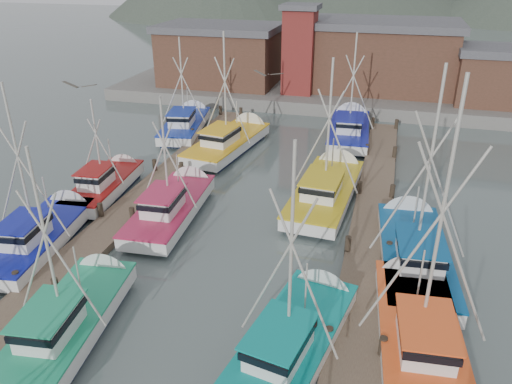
% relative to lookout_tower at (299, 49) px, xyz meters
% --- Properties ---
extents(ground, '(260.00, 260.00, 0.00)m').
position_rel_lookout_tower_xyz_m(ground, '(2.00, -33.00, -5.55)').
color(ground, '#465451').
rests_on(ground, ground).
extents(dock_left, '(2.30, 46.00, 1.50)m').
position_rel_lookout_tower_xyz_m(dock_left, '(-5.00, -28.96, -5.34)').
color(dock_left, brown).
rests_on(dock_left, ground).
extents(dock_right, '(2.30, 46.00, 1.50)m').
position_rel_lookout_tower_xyz_m(dock_right, '(9.00, -28.96, -5.34)').
color(dock_right, brown).
rests_on(dock_right, ground).
extents(quay, '(44.00, 16.00, 1.20)m').
position_rel_lookout_tower_xyz_m(quay, '(2.00, 4.00, -4.95)').
color(quay, slate).
rests_on(quay, ground).
extents(shed_left, '(12.72, 8.48, 6.20)m').
position_rel_lookout_tower_xyz_m(shed_left, '(-9.00, 2.00, -1.21)').
color(shed_left, brown).
rests_on(shed_left, quay).
extents(shed_center, '(14.84, 9.54, 6.90)m').
position_rel_lookout_tower_xyz_m(shed_center, '(8.00, 4.00, -0.86)').
color(shed_center, brown).
rests_on(shed_center, quay).
extents(shed_right, '(8.48, 6.36, 5.20)m').
position_rel_lookout_tower_xyz_m(shed_right, '(19.00, 1.00, -1.71)').
color(shed_right, brown).
rests_on(shed_right, quay).
extents(lookout_tower, '(3.60, 3.60, 8.50)m').
position_rel_lookout_tower_xyz_m(lookout_tower, '(0.00, 0.00, 0.00)').
color(lookout_tower, maroon).
rests_on(lookout_tower, quay).
extents(distant_hills, '(175.00, 140.00, 42.00)m').
position_rel_lookout_tower_xyz_m(distant_hills, '(-10.76, 89.59, -5.55)').
color(distant_hills, '#485345').
rests_on(distant_hills, ground).
extents(boat_4, '(3.68, 8.98, 8.99)m').
position_rel_lookout_tower_xyz_m(boat_4, '(-2.15, -36.51, -4.87)').
color(boat_4, '#101A38').
rests_on(boat_4, ground).
extents(boat_5, '(4.37, 9.36, 9.66)m').
position_rel_lookout_tower_xyz_m(boat_5, '(6.74, -35.31, -4.87)').
color(boat_5, '#101A38').
rests_on(boat_5, ground).
extents(boat_6, '(3.86, 9.00, 9.55)m').
position_rel_lookout_tower_xyz_m(boat_6, '(-7.61, -31.01, -4.86)').
color(boat_6, '#101A38').
rests_on(boat_6, ground).
extents(boat_7, '(4.62, 9.64, 11.65)m').
position_rel_lookout_tower_xyz_m(boat_7, '(11.27, -33.43, -4.86)').
color(boat_7, '#101A38').
rests_on(boat_7, ground).
extents(boat_8, '(3.37, 9.25, 8.14)m').
position_rel_lookout_tower_xyz_m(boat_8, '(-2.30, -26.15, -4.87)').
color(boat_8, '#101A38').
rests_on(boat_8, ground).
extents(boat_9, '(4.03, 10.44, 9.87)m').
position_rel_lookout_tower_xyz_m(boat_9, '(6.05, -21.52, -4.87)').
color(boat_9, '#101A38').
rests_on(boat_9, ground).
extents(boat_10, '(3.09, 8.05, 6.92)m').
position_rel_lookout_tower_xyz_m(boat_10, '(-7.68, -24.39, -4.87)').
color(boat_10, '#101A38').
rests_on(boat_10, ground).
extents(boat_11, '(4.40, 10.09, 10.91)m').
position_rel_lookout_tower_xyz_m(boat_11, '(11.18, -27.56, -4.86)').
color(boat_11, '#101A38').
rests_on(boat_11, ground).
extents(boat_12, '(4.56, 10.44, 10.04)m').
position_rel_lookout_tower_xyz_m(boat_12, '(-2.52, -14.58, -4.87)').
color(boat_12, '#101A38').
rests_on(boat_12, ground).
extents(boat_13, '(3.89, 10.20, 9.54)m').
position_rel_lookout_tower_xyz_m(boat_13, '(6.18, -9.00, -4.87)').
color(boat_13, '#101A38').
rests_on(boat_13, ground).
extents(boat_14, '(4.46, 9.67, 8.88)m').
position_rel_lookout_tower_xyz_m(boat_14, '(-7.66, -11.30, -4.87)').
color(boat_14, '#101A38').
rests_on(boat_14, ground).
extents(gull_near, '(1.55, 0.65, 0.24)m').
position_rel_lookout_tower_xyz_m(gull_near, '(-2.36, -33.38, 3.82)').
color(gull_near, gray).
rests_on(gull_near, ground).
extents(gull_far, '(1.50, 0.66, 0.24)m').
position_rel_lookout_tower_xyz_m(gull_far, '(3.61, -27.31, 3.36)').
color(gull_far, gray).
rests_on(gull_far, ground).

